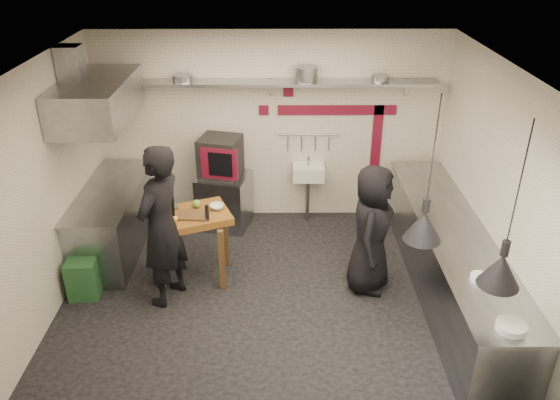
{
  "coord_description": "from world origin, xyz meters",
  "views": [
    {
      "loc": [
        0.09,
        -5.42,
        4.11
      ],
      "look_at": [
        0.12,
        0.3,
        1.15
      ],
      "focal_mm": 35.0,
      "sensor_mm": 36.0,
      "label": 1
    }
  ],
  "objects_px": {
    "oven_stand": "(225,200)",
    "chef_right": "(371,230)",
    "chef_left": "(161,227)",
    "prep_table": "(193,246)",
    "green_bin": "(84,277)",
    "combi_oven": "(220,157)"
  },
  "relations": [
    {
      "from": "oven_stand",
      "to": "chef_right",
      "type": "height_order",
      "value": "chef_right"
    },
    {
      "from": "prep_table",
      "to": "chef_right",
      "type": "xyz_separation_m",
      "value": [
        2.18,
        -0.22,
        0.36
      ]
    },
    {
      "from": "chef_left",
      "to": "chef_right",
      "type": "relative_size",
      "value": 1.21
    },
    {
      "from": "oven_stand",
      "to": "prep_table",
      "type": "height_order",
      "value": "prep_table"
    },
    {
      "from": "oven_stand",
      "to": "prep_table",
      "type": "bearing_deg",
      "value": -87.53
    },
    {
      "from": "chef_left",
      "to": "chef_right",
      "type": "distance_m",
      "value": 2.46
    },
    {
      "from": "combi_oven",
      "to": "chef_right",
      "type": "relative_size",
      "value": 0.36
    },
    {
      "from": "prep_table",
      "to": "chef_right",
      "type": "relative_size",
      "value": 0.56
    },
    {
      "from": "prep_table",
      "to": "green_bin",
      "type": "bearing_deg",
      "value": 174.46
    },
    {
      "from": "combi_oven",
      "to": "prep_table",
      "type": "xyz_separation_m",
      "value": [
        -0.25,
        -1.38,
        -0.63
      ]
    },
    {
      "from": "chef_right",
      "to": "oven_stand",
      "type": "bearing_deg",
      "value": 68.67
    },
    {
      "from": "oven_stand",
      "to": "chef_left",
      "type": "height_order",
      "value": "chef_left"
    },
    {
      "from": "oven_stand",
      "to": "prep_table",
      "type": "distance_m",
      "value": 1.38
    },
    {
      "from": "oven_stand",
      "to": "combi_oven",
      "type": "height_order",
      "value": "combi_oven"
    },
    {
      "from": "oven_stand",
      "to": "green_bin",
      "type": "distance_m",
      "value": 2.34
    },
    {
      "from": "chef_left",
      "to": "chef_right",
      "type": "xyz_separation_m",
      "value": [
        2.44,
        0.22,
        -0.17
      ]
    },
    {
      "from": "prep_table",
      "to": "oven_stand",
      "type": "bearing_deg",
      "value": 56.7
    },
    {
      "from": "chef_right",
      "to": "chef_left",
      "type": "bearing_deg",
      "value": 113.53
    },
    {
      "from": "green_bin",
      "to": "prep_table",
      "type": "distance_m",
      "value": 1.36
    },
    {
      "from": "chef_left",
      "to": "prep_table",
      "type": "bearing_deg",
      "value": 174.06
    },
    {
      "from": "oven_stand",
      "to": "chef_left",
      "type": "distance_m",
      "value": 1.97
    },
    {
      "from": "combi_oven",
      "to": "chef_right",
      "type": "distance_m",
      "value": 2.52
    }
  ]
}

